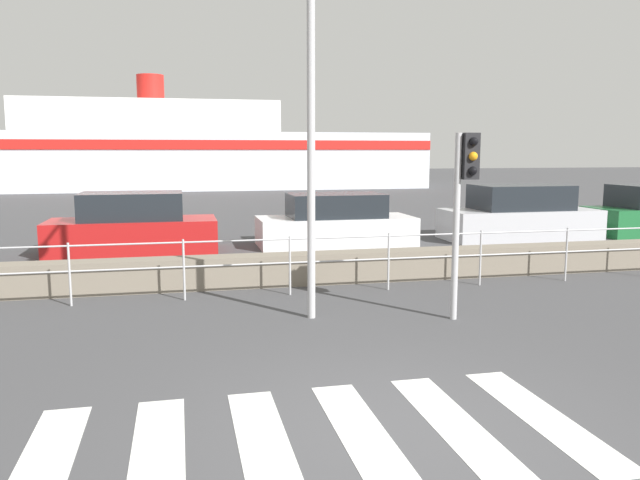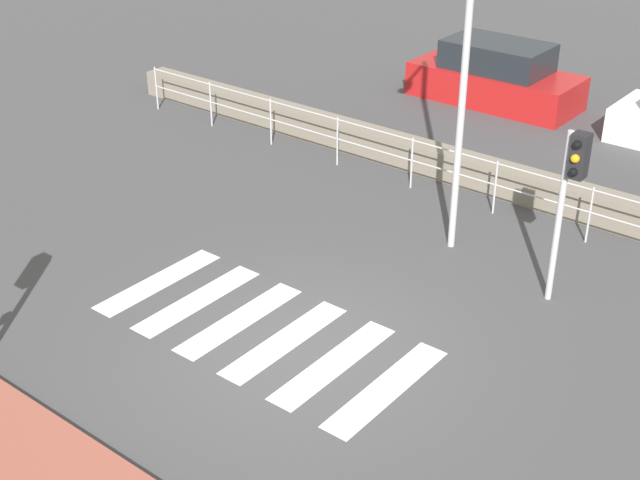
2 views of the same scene
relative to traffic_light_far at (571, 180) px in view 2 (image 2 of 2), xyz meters
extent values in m
plane|color=#424244|center=(-2.26, -3.46, -2.06)|extent=(160.00, 160.00, 0.00)
cube|color=silver|center=(-5.28, -3.46, -2.06)|extent=(0.45, 2.40, 0.01)
cube|color=silver|center=(-4.38, -3.46, -2.06)|extent=(0.45, 2.40, 0.01)
cube|color=silver|center=(-3.48, -3.46, -2.06)|extent=(0.45, 2.40, 0.01)
cube|color=silver|center=(-2.58, -3.46, -2.06)|extent=(0.45, 2.40, 0.01)
cube|color=silver|center=(-1.68, -3.46, -2.06)|extent=(0.45, 2.40, 0.01)
cube|color=silver|center=(-0.78, -3.46, -2.06)|extent=(0.45, 2.40, 0.01)
cube|color=slate|center=(-2.26, 3.02, -1.77)|extent=(20.41, 0.55, 0.59)
cylinder|color=#B2B2B5|center=(-2.26, 2.15, -1.06)|extent=(18.37, 0.03, 0.03)
cylinder|color=#B2B2B5|center=(-2.26, 2.15, -1.48)|extent=(18.37, 0.03, 0.03)
cylinder|color=#B2B2B5|center=(-11.44, 2.15, -1.53)|extent=(0.04, 0.04, 1.06)
cylinder|color=#B2B2B5|center=(-9.61, 2.15, -1.53)|extent=(0.04, 0.04, 1.06)
cylinder|color=#B2B2B5|center=(-7.77, 2.15, -1.53)|extent=(0.04, 0.04, 1.06)
cylinder|color=#B2B2B5|center=(-5.93, 2.15, -1.53)|extent=(0.04, 0.04, 1.06)
cylinder|color=#B2B2B5|center=(-4.09, 2.15, -1.53)|extent=(0.04, 0.04, 1.06)
cylinder|color=#B2B2B5|center=(-2.26, 2.15, -1.53)|extent=(0.04, 0.04, 1.06)
cylinder|color=#B2B2B5|center=(-0.42, 2.15, -1.53)|extent=(0.04, 0.04, 1.06)
cylinder|color=#B2B2B5|center=(-0.11, 0.01, -0.66)|extent=(0.10, 0.10, 2.81)
cube|color=black|center=(0.06, 0.01, 0.40)|extent=(0.24, 0.24, 0.68)
sphere|color=black|center=(0.06, -0.13, 0.61)|extent=(0.13, 0.13, 0.13)
sphere|color=orange|center=(0.06, -0.13, 0.40)|extent=(0.13, 0.13, 0.13)
sphere|color=black|center=(0.06, -0.13, 0.19)|extent=(0.13, 0.13, 0.13)
cylinder|color=#B2B2B5|center=(-2.20, 0.56, 1.37)|extent=(0.12, 0.12, 6.87)
cube|color=#B21919|center=(-5.31, 7.72, -1.65)|extent=(4.14, 1.75, 0.83)
cube|color=#1E2328|center=(-5.31, 7.72, -0.89)|extent=(2.48, 1.54, 0.68)
camera|label=1|loc=(-4.13, -8.56, 0.48)|focal=35.00mm
camera|label=2|loc=(4.52, -11.55, 5.34)|focal=50.00mm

